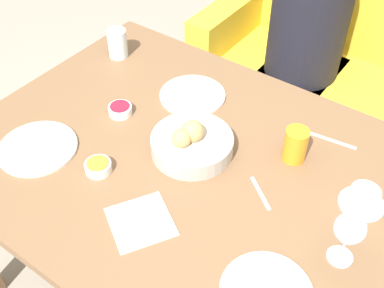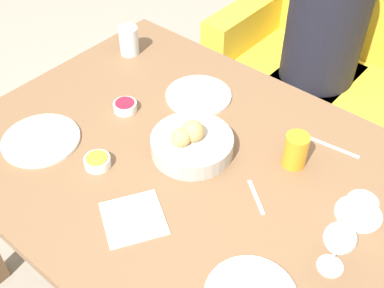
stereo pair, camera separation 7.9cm
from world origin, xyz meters
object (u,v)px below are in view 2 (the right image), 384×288
juice_glass (296,150)px  jam_bowl_berry (125,106)px  wine_glass (339,240)px  fork_silver (333,147)px  plate_far_center (198,95)px  jam_bowl_honey (97,161)px  water_tumbler (129,41)px  spoon_coffee (256,197)px  bread_basket (192,143)px  plate_near_left (41,140)px  couch (379,102)px  napkin (134,218)px  coffee_cup (360,209)px  seated_person (318,63)px

juice_glass → jam_bowl_berry: bearing=-165.2°
wine_glass → fork_silver: 0.44m
plate_far_center → jam_bowl_honey: jam_bowl_honey is taller
water_tumbler → wine_glass: 1.10m
water_tumbler → plate_far_center: bearing=-6.0°
plate_far_center → spoon_coffee: (0.41, -0.24, -0.00)m
bread_basket → water_tumbler: (-0.53, 0.26, 0.02)m
plate_near_left → juice_glass: juice_glass is taller
couch → bread_basket: size_ratio=6.39×
couch → water_tumbler: (-0.71, -0.92, 0.48)m
juice_glass → fork_silver: bearing=67.5°
couch → jam_bowl_berry: bearing=-112.2°
plate_far_center → napkin: size_ratio=1.04×
bread_basket → juice_glass: bearing=30.7°
coffee_cup → fork_silver: bearing=133.1°
fork_silver → water_tumbler: bearing=-177.8°
bread_basket → napkin: bearing=-80.7°
napkin → wine_glass: bearing=23.8°
seated_person → plate_far_center: (-0.06, -0.80, 0.26)m
plate_far_center → wine_glass: size_ratio=1.44×
bread_basket → jam_bowl_berry: size_ratio=3.19×
plate_near_left → jam_bowl_honey: 0.22m
juice_glass → coffee_cup: 0.24m
juice_glass → water_tumbler: 0.79m
plate_near_left → wine_glass: size_ratio=1.53×
seated_person → bread_basket: seated_person is taller
wine_glass → spoon_coffee: 0.29m
bread_basket → spoon_coffee: bearing=-5.1°
coffee_cup → spoon_coffee: (-0.24, -0.13, -0.02)m
juice_glass → water_tumbler: bearing=172.5°
fork_silver → plate_far_center: bearing=-171.3°
coffee_cup → napkin: (-0.44, -0.39, -0.02)m
bread_basket → fork_silver: (0.32, 0.29, -0.03)m
bread_basket → coffee_cup: bread_basket is taller
seated_person → water_tumbler: (-0.43, -0.76, 0.30)m
bread_basket → water_tumbler: 0.59m
seated_person → bread_basket: bearing=-84.6°
seated_person → napkin: bearing=-83.7°
seated_person → napkin: size_ratio=5.40×
bread_basket → jam_bowl_berry: bearing=178.5°
seated_person → plate_near_left: size_ratio=4.85×
coffee_cup → fork_silver: size_ratio=0.75×
jam_bowl_honey → spoon_coffee: bearing=25.2°
fork_silver → napkin: bearing=-114.8°
couch → napkin: size_ratio=7.33×
jam_bowl_berry → plate_near_left: bearing=-108.1°
plate_far_center → jam_bowl_berry: size_ratio=2.90×
jam_bowl_honey → spoon_coffee: (0.42, 0.20, -0.01)m
plate_near_left → jam_bowl_honey: (0.21, 0.04, 0.01)m
wine_glass → juice_glass: bearing=136.2°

